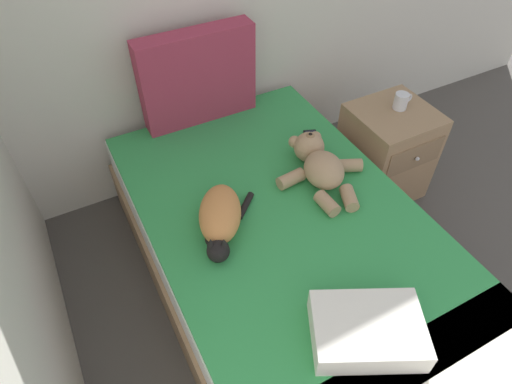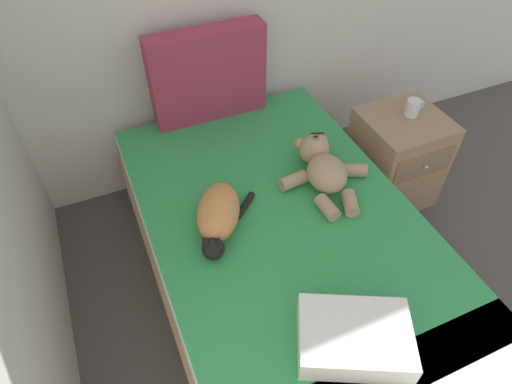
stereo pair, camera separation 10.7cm
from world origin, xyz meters
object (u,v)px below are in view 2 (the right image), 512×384
Objects in this scene: nightstand at (395,159)px; cell_phone at (319,141)px; bed at (284,257)px; mug at (413,107)px; cat at (218,215)px; throw_pillow at (354,338)px; patterned_cushion at (208,75)px; teddy_bear at (323,167)px.

cell_phone is at bearing 170.13° from nightstand.
mug is at bearing 21.87° from bed.
cat is 3.45× the size of mug.
mug reaches higher than cat.
throw_pillow is at bearing -134.96° from mug.
cat reaches higher than bed.
patterned_cushion is (-0.04, 0.94, 0.53)m from bed.
bed is 17.13× the size of mug.
patterned_cushion is 5.45× the size of mug.
teddy_bear is at bearing -165.00° from nightstand.
teddy_bear reaches higher than bed.
patterned_cushion is 1.17m from mug.
patterned_cushion is at bearing 73.04° from cat.
cat is 0.80m from cell_phone.
cat is (-0.26, -0.84, -0.19)m from patterned_cushion.
cell_phone is 0.41× the size of throw_pillow.
throw_pillow is 1.45m from mug.
bed is 0.71m from throw_pillow.
throw_pillow is (-0.04, -0.63, 0.32)m from bed.
cell_phone is at bearing 66.74° from throw_pillow.
patterned_cushion is 1.22× the size of teddy_bear.
teddy_bear is 0.72m from mug.
nightstand is at bearing -30.43° from patterned_cushion.
mug is at bearing -28.15° from patterned_cushion.
bed is at bearing -133.09° from cell_phone.
patterned_cushion is 1.58m from throw_pillow.
throw_pillow is (0.25, -0.73, -0.02)m from cat.
teddy_bear is at bearing 33.54° from bed.
cell_phone is (0.72, 0.35, -0.07)m from cat.
throw_pillow is 0.66× the size of nightstand.
cat is 0.78m from throw_pillow.
bed is 3.41× the size of nightstand.
patterned_cushion reaches higher than cat.
bed is 12.56× the size of cell_phone.
patterned_cushion reaches higher than bed.
bed is at bearing -158.13° from mug.
patterned_cushion is 3.99× the size of cell_phone.
nightstand is (0.98, -0.57, -0.49)m from patterned_cushion.
patterned_cushion is 0.84m from teddy_bear.
cat is 2.53× the size of cell_phone.
cell_phone is 0.57m from nightstand.
patterned_cushion is 0.90m from cat.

